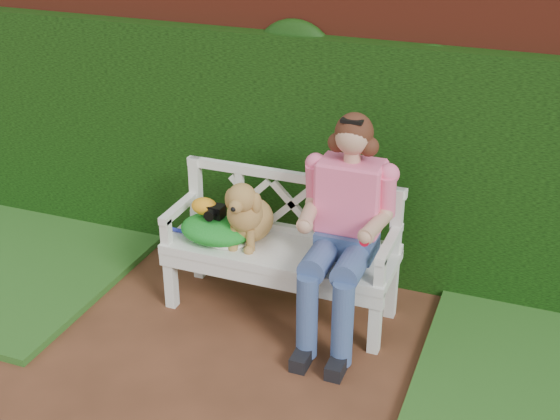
% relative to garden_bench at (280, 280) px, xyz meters
% --- Properties ---
extents(ground, '(60.00, 60.00, 0.00)m').
position_rel_garden_bench_xyz_m(ground, '(-0.11, -1.03, -0.24)').
color(ground, '#462717').
extents(brick_wall, '(10.00, 0.30, 2.20)m').
position_rel_garden_bench_xyz_m(brick_wall, '(-0.11, 0.87, 0.86)').
color(brick_wall, maroon).
rests_on(brick_wall, ground).
extents(ivy_hedge, '(10.00, 0.18, 1.70)m').
position_rel_garden_bench_xyz_m(ivy_hedge, '(-0.11, 0.65, 0.61)').
color(ivy_hedge, '#215913').
rests_on(ivy_hedge, ground).
extents(garden_bench, '(1.63, 0.76, 0.48)m').
position_rel_garden_bench_xyz_m(garden_bench, '(0.00, 0.00, 0.00)').
color(garden_bench, white).
rests_on(garden_bench, ground).
extents(seated_woman, '(0.70, 0.87, 1.41)m').
position_rel_garden_bench_xyz_m(seated_woman, '(0.44, -0.02, 0.47)').
color(seated_woman, '#FD628E').
rests_on(seated_woman, ground).
extents(dog, '(0.33, 0.43, 0.46)m').
position_rel_garden_bench_xyz_m(dog, '(-0.22, 0.01, 0.47)').
color(dog, '#935D25').
rests_on(dog, garden_bench).
extents(tennis_racket, '(0.60, 0.29, 0.03)m').
position_rel_garden_bench_xyz_m(tennis_racket, '(-0.39, -0.05, 0.25)').
color(tennis_racket, white).
rests_on(tennis_racket, garden_bench).
extents(green_bag, '(0.50, 0.39, 0.17)m').
position_rel_garden_bench_xyz_m(green_bag, '(-0.43, -0.05, 0.32)').
color(green_bag, '#137615').
rests_on(green_bag, garden_bench).
extents(camera_item, '(0.13, 0.10, 0.08)m').
position_rel_garden_bench_xyz_m(camera_item, '(-0.44, -0.04, 0.45)').
color(camera_item, black).
rests_on(camera_item, green_bag).
extents(baseball_glove, '(0.18, 0.13, 0.11)m').
position_rel_garden_bench_xyz_m(baseball_glove, '(-0.51, -0.03, 0.46)').
color(baseball_glove, orange).
rests_on(baseball_glove, green_bag).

